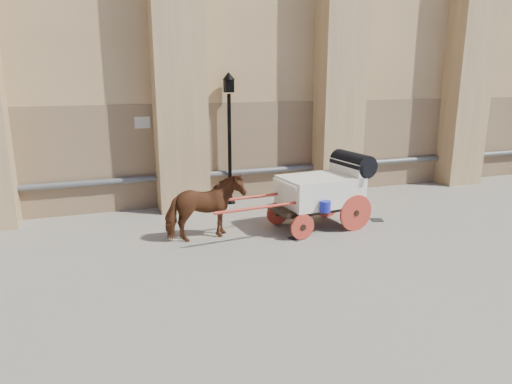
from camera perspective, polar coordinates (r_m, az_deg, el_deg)
name	(u,v)px	position (r m, az deg, el deg)	size (l,w,h in m)	color
ground	(259,246)	(10.44, 0.32, -6.77)	(90.00, 90.00, 0.00)	gray
horse	(205,208)	(10.68, -6.41, -2.03)	(0.83, 1.81, 1.53)	brown
carriage	(325,188)	(11.65, 8.61, 0.48)	(4.34, 1.63, 1.86)	black
street_lamp	(229,135)	(13.51, -3.34, 7.10)	(0.36, 0.36, 3.87)	black
drain_grate_near	(297,238)	(10.95, 5.11, -5.77)	(0.32, 0.32, 0.01)	black
drain_grate_far	(377,220)	(12.68, 14.85, -3.39)	(0.32, 0.32, 0.01)	black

